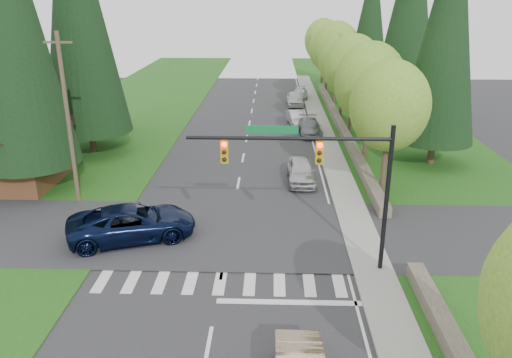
{
  "coord_description": "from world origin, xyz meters",
  "views": [
    {
      "loc": [
        2.19,
        -15.61,
        11.83
      ],
      "look_at": [
        1.4,
        8.75,
        2.8
      ],
      "focal_mm": 35.0,
      "sensor_mm": 36.0,
      "label": 1
    }
  ],
  "objects_px": {
    "suv_navy": "(132,223)",
    "parked_car_e": "(300,93)",
    "parked_car_d": "(295,99)",
    "parked_car_a": "(301,171)",
    "parked_car_b": "(310,127)",
    "parked_car_c": "(296,118)"
  },
  "relations": [
    {
      "from": "suv_navy",
      "to": "parked_car_a",
      "type": "bearing_deg",
      "value": -65.5
    },
    {
      "from": "parked_car_d",
      "to": "parked_car_e",
      "type": "xyz_separation_m",
      "value": [
        0.82,
        4.14,
        -0.14
      ]
    },
    {
      "from": "suv_navy",
      "to": "parked_car_d",
      "type": "bearing_deg",
      "value": -35.24
    },
    {
      "from": "suv_navy",
      "to": "parked_car_b",
      "type": "xyz_separation_m",
      "value": [
        10.48,
        20.78,
        -0.2
      ]
    },
    {
      "from": "parked_car_b",
      "to": "parked_car_e",
      "type": "bearing_deg",
      "value": 87.96
    },
    {
      "from": "parked_car_e",
      "to": "suv_navy",
      "type": "bearing_deg",
      "value": -102.08
    },
    {
      "from": "parked_car_a",
      "to": "parked_car_b",
      "type": "height_order",
      "value": "parked_car_a"
    },
    {
      "from": "parked_car_b",
      "to": "parked_car_d",
      "type": "relative_size",
      "value": 1.06
    },
    {
      "from": "suv_navy",
      "to": "parked_car_b",
      "type": "distance_m",
      "value": 23.28
    },
    {
      "from": "parked_car_a",
      "to": "parked_car_d",
      "type": "xyz_separation_m",
      "value": [
        0.58,
        24.61,
        -0.01
      ]
    },
    {
      "from": "suv_navy",
      "to": "parked_car_d",
      "type": "distance_m",
      "value": 34.61
    },
    {
      "from": "parked_car_b",
      "to": "parked_car_e",
      "type": "height_order",
      "value": "parked_car_b"
    },
    {
      "from": "parked_car_a",
      "to": "parked_car_d",
      "type": "relative_size",
      "value": 1.01
    },
    {
      "from": "suv_navy",
      "to": "parked_car_e",
      "type": "height_order",
      "value": "suv_navy"
    },
    {
      "from": "parked_car_b",
      "to": "parked_car_c",
      "type": "height_order",
      "value": "parked_car_b"
    },
    {
      "from": "parked_car_c",
      "to": "parked_car_d",
      "type": "xyz_separation_m",
      "value": [
        0.22,
        8.92,
        0.1
      ]
    },
    {
      "from": "parked_car_d",
      "to": "parked_car_e",
      "type": "distance_m",
      "value": 4.23
    },
    {
      "from": "parked_car_b",
      "to": "parked_car_a",
      "type": "bearing_deg",
      "value": -98.61
    },
    {
      "from": "parked_car_a",
      "to": "parked_car_e",
      "type": "height_order",
      "value": "parked_car_a"
    },
    {
      "from": "parked_car_a",
      "to": "parked_car_b",
      "type": "bearing_deg",
      "value": 83.0
    },
    {
      "from": "parked_car_e",
      "to": "parked_car_a",
      "type": "bearing_deg",
      "value": -89.2
    },
    {
      "from": "parked_car_d",
      "to": "parked_car_a",
      "type": "bearing_deg",
      "value": -92.87
    }
  ]
}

